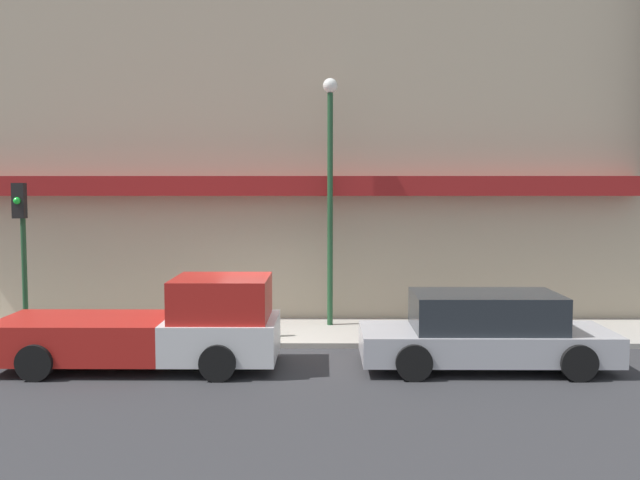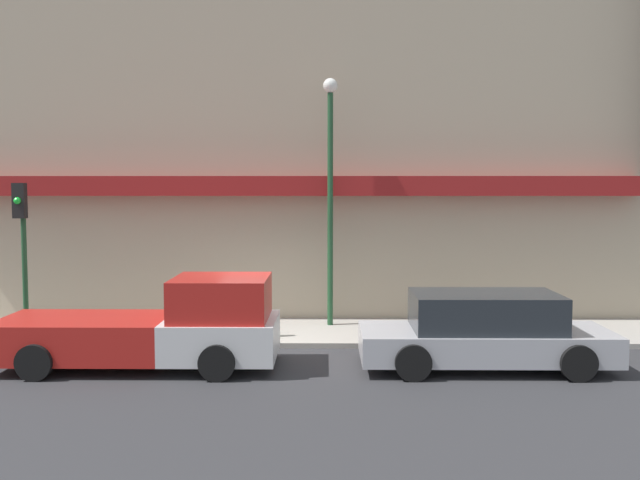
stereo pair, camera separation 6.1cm
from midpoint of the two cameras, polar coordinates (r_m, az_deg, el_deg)
ground_plane at (r=15.96m, az=-3.48°, el=-8.66°), size 80.00×80.00×0.00m
sidewalk at (r=17.42m, az=-3.13°, el=-7.36°), size 36.00×3.02×0.12m
building at (r=20.08m, az=-2.58°, el=7.53°), size 19.80×3.80×9.77m
pickup_truck at (r=14.50m, az=-12.65°, el=-6.90°), size 5.43×2.19×1.80m
parked_car at (r=14.47m, az=13.16°, el=-7.16°), size 4.88×2.10×1.49m
fire_hydrant at (r=16.60m, az=-3.41°, el=-6.66°), size 0.17×0.17×0.61m
street_lamp at (r=17.65m, az=0.93°, el=5.30°), size 0.36×0.36×6.10m
traffic_light at (r=17.61m, az=-22.64°, el=0.66°), size 0.28×0.42×3.54m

